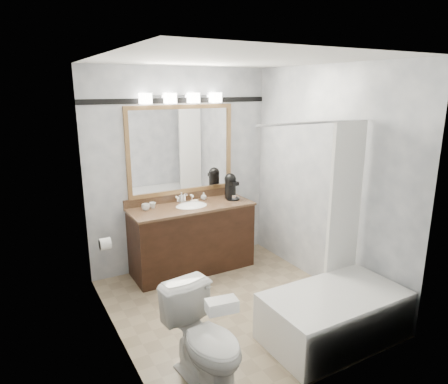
{
  "coord_description": "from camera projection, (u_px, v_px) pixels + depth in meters",
  "views": [
    {
      "loc": [
        -1.94,
        -3.26,
        2.26
      ],
      "look_at": [
        0.08,
        0.35,
        1.16
      ],
      "focal_mm": 32.0,
      "sensor_mm": 36.0,
      "label": 1
    }
  ],
  "objects": [
    {
      "name": "room",
      "position": [
        234.0,
        193.0,
        3.93
      ],
      "size": [
        2.42,
        2.62,
        2.52
      ],
      "color": "gray",
      "rests_on": "ground"
    },
    {
      "name": "vanity",
      "position": [
        192.0,
        237.0,
        4.99
      ],
      "size": [
        1.53,
        0.58,
        0.97
      ],
      "color": "black",
      "rests_on": "ground"
    },
    {
      "name": "mirror",
      "position": [
        181.0,
        150.0,
        4.95
      ],
      "size": [
        1.4,
        0.04,
        1.1
      ],
      "color": "#A67B4B",
      "rests_on": "room"
    },
    {
      "name": "vanity_light_bar",
      "position": [
        182.0,
        98.0,
        4.74
      ],
      "size": [
        1.02,
        0.14,
        0.12
      ],
      "color": "silver",
      "rests_on": "room"
    },
    {
      "name": "accent_stripe",
      "position": [
        180.0,
        100.0,
        4.8
      ],
      "size": [
        2.4,
        0.01,
        0.06
      ],
      "primitive_type": "cube",
      "color": "black",
      "rests_on": "room"
    },
    {
      "name": "bathtub",
      "position": [
        334.0,
        308.0,
        3.68
      ],
      "size": [
        1.3,
        0.75,
        1.96
      ],
      "color": "white",
      "rests_on": "ground"
    },
    {
      "name": "tp_roll",
      "position": [
        105.0,
        244.0,
        4.09
      ],
      "size": [
        0.11,
        0.12,
        0.12
      ],
      "primitive_type": "cylinder",
      "rotation": [
        0.0,
        1.57,
        0.0
      ],
      "color": "white",
      "rests_on": "room"
    },
    {
      "name": "toilet",
      "position": [
        206.0,
        339.0,
        3.06
      ],
      "size": [
        0.52,
        0.79,
        0.76
      ],
      "primitive_type": "imported",
      "rotation": [
        0.0,
        0.0,
        0.13
      ],
      "color": "white",
      "rests_on": "ground"
    },
    {
      "name": "tissue_box",
      "position": [
        222.0,
        306.0,
        2.74
      ],
      "size": [
        0.23,
        0.15,
        0.09
      ],
      "primitive_type": "cube",
      "rotation": [
        0.0,
        0.0,
        -0.16
      ],
      "color": "white",
      "rests_on": "toilet"
    },
    {
      "name": "coffee_maker",
      "position": [
        231.0,
        186.0,
        5.14
      ],
      "size": [
        0.17,
        0.22,
        0.34
      ],
      "rotation": [
        0.0,
        0.0,
        0.1
      ],
      "color": "black",
      "rests_on": "vanity"
    },
    {
      "name": "cup_left",
      "position": [
        146.0,
        207.0,
        4.7
      ],
      "size": [
        0.1,
        0.1,
        0.08
      ],
      "primitive_type": "imported",
      "rotation": [
        0.0,
        0.0,
        -0.05
      ],
      "color": "white",
      "rests_on": "vanity"
    },
    {
      "name": "cup_right",
      "position": [
        153.0,
        205.0,
        4.78
      ],
      "size": [
        0.1,
        0.1,
        0.07
      ],
      "primitive_type": "imported",
      "rotation": [
        0.0,
        0.0,
        0.39
      ],
      "color": "white",
      "rests_on": "vanity"
    },
    {
      "name": "soap_bottle_a",
      "position": [
        182.0,
        197.0,
        5.04
      ],
      "size": [
        0.06,
        0.06,
        0.12
      ],
      "primitive_type": "imported",
      "rotation": [
        0.0,
        0.0,
        0.13
      ],
      "color": "white",
      "rests_on": "vanity"
    },
    {
      "name": "soap_bottle_b",
      "position": [
        204.0,
        196.0,
        5.13
      ],
      "size": [
        0.09,
        0.09,
        0.1
      ],
      "primitive_type": "imported",
      "rotation": [
        0.0,
        0.0,
        -0.14
      ],
      "color": "white",
      "rests_on": "vanity"
    },
    {
      "name": "soap_bar",
      "position": [
        194.0,
        201.0,
        5.03
      ],
      "size": [
        0.09,
        0.06,
        0.03
      ],
      "primitive_type": "cube",
      "rotation": [
        0.0,
        0.0,
        0.1
      ],
      "color": "beige",
      "rests_on": "vanity"
    }
  ]
}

